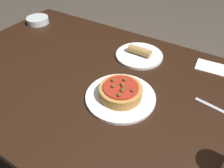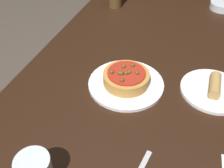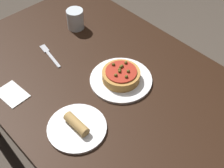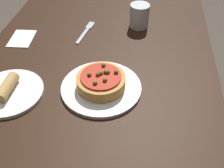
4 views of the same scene
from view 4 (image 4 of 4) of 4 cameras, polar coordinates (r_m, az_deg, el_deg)
dining_table at (r=0.90m, az=-5.77°, el=-6.67°), size 1.60×0.89×0.73m
dinner_plate at (r=0.87m, az=-2.36°, el=-0.77°), size 0.27×0.27×0.01m
pizza at (r=0.85m, az=-2.41°, el=0.64°), size 0.16×0.16×0.06m
water_cup at (r=1.18m, az=5.97°, el=14.56°), size 0.08×0.08×0.10m
fork at (r=1.16m, az=-5.64°, el=11.42°), size 0.18×0.05×0.00m
side_plate at (r=0.91m, az=-21.57°, el=-1.49°), size 0.22×0.22×0.05m
paper_napkin at (r=1.17m, az=-19.00°, el=9.33°), size 0.14×0.10×0.00m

